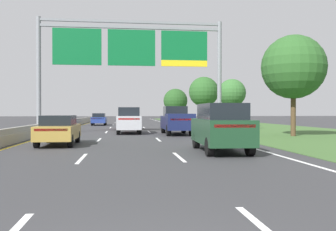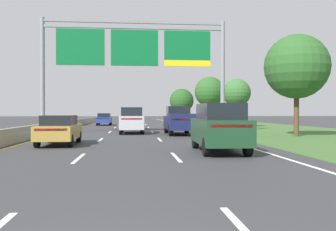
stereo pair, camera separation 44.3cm
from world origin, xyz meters
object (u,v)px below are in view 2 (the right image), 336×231
object	(u,v)px
roadside_tree_far	(210,92)
roadside_tree_distant	(182,101)
roadside_tree_mid	(237,93)
car_darkgreen_right_lane_suv	(219,127)
car_silver_centre_lane_suv	(132,120)
overhead_sign_gantry	(135,53)
pickup_truck_navy	(179,121)
car_red_centre_lane_sedan	(130,121)
car_gold_left_lane_sedan	(59,129)
roadside_tree_near	(297,67)
car_blue_left_lane_sedan	(104,119)

from	to	relation	value
roadside_tree_far	roadside_tree_distant	size ratio (longest dim) A/B	1.15
roadside_tree_mid	roadside_tree_far	xyz separation A→B (m)	(0.61, 17.95, 1.14)
car_darkgreen_right_lane_suv	roadside_tree_mid	xyz separation A→B (m)	(8.04, 25.23, 2.81)
car_silver_centre_lane_suv	roadside_tree_distant	xyz separation A→B (m)	(9.97, 44.51, 2.93)
overhead_sign_gantry	pickup_truck_navy	size ratio (longest dim) A/B	2.79
roadside_tree_distant	overhead_sign_gantry	bearing A→B (deg)	-102.37
roadside_tree_distant	car_red_centre_lane_sedan	bearing A→B (deg)	-105.17
overhead_sign_gantry	pickup_truck_navy	world-z (taller)	overhead_sign_gantry
car_gold_left_lane_sedan	roadside_tree_distant	size ratio (longest dim) A/B	0.68
overhead_sign_gantry	car_gold_left_lane_sedan	size ratio (longest dim) A/B	3.41
roadside_tree_near	car_gold_left_lane_sedan	bearing A→B (deg)	-161.50
car_silver_centre_lane_suv	pickup_truck_navy	bearing A→B (deg)	-113.99
car_silver_centre_lane_suv	roadside_tree_mid	distance (m)	16.53
car_darkgreen_right_lane_suv	car_silver_centre_lane_suv	bearing A→B (deg)	17.03
car_gold_left_lane_sedan	car_darkgreen_right_lane_suv	xyz separation A→B (m)	(7.66, -4.18, 0.28)
roadside_tree_near	roadside_tree_mid	size ratio (longest dim) A/B	1.31
car_gold_left_lane_sedan	car_red_centre_lane_sedan	world-z (taller)	same
car_gold_left_lane_sedan	car_blue_left_lane_sedan	bearing A→B (deg)	-0.85
pickup_truck_navy	roadside_tree_mid	xyz separation A→B (m)	(8.24, 12.74, 2.84)
roadside_tree_far	roadside_tree_distant	bearing A→B (deg)	99.40
car_silver_centre_lane_suv	car_blue_left_lane_sedan	bearing A→B (deg)	11.23
pickup_truck_navy	car_gold_left_lane_sedan	xyz separation A→B (m)	(-7.46, -8.31, -0.26)
pickup_truck_navy	car_silver_centre_lane_suv	world-z (taller)	pickup_truck_navy
car_darkgreen_right_lane_suv	roadside_tree_far	world-z (taller)	roadside_tree_far
car_red_centre_lane_sedan	car_silver_centre_lane_suv	bearing A→B (deg)	-179.61
overhead_sign_gantry	roadside_tree_mid	distance (m)	16.23
roadside_tree_far	overhead_sign_gantry	bearing A→B (deg)	-113.04
car_red_centre_lane_sedan	roadside_tree_near	xyz separation A→B (m)	(11.92, -11.77, 4.15)
car_red_centre_lane_sedan	roadside_tree_mid	world-z (taller)	roadside_tree_mid
car_red_centre_lane_sedan	car_darkgreen_right_lane_suv	world-z (taller)	car_darkgreen_right_lane_suv
pickup_truck_navy	roadside_tree_near	distance (m)	9.46
car_red_centre_lane_sedan	roadside_tree_distant	size ratio (longest dim) A/B	0.68
car_silver_centre_lane_suv	car_red_centre_lane_sedan	world-z (taller)	car_silver_centre_lane_suv
overhead_sign_gantry	car_red_centre_lane_sedan	bearing A→B (deg)	93.70
car_blue_left_lane_sedan	roadside_tree_distant	distance (m)	29.35
overhead_sign_gantry	roadside_tree_near	size ratio (longest dim) A/B	2.07
roadside_tree_far	roadside_tree_distant	distance (m)	15.71
car_red_centre_lane_sedan	roadside_tree_distant	world-z (taller)	roadside_tree_distant
overhead_sign_gantry	car_red_centre_lane_sedan	distance (m)	8.97
pickup_truck_navy	car_darkgreen_right_lane_suv	distance (m)	12.49
pickup_truck_navy	car_blue_left_lane_sedan	world-z (taller)	pickup_truck_navy
car_blue_left_lane_sedan	roadside_tree_far	bearing A→B (deg)	-58.00
car_silver_centre_lane_suv	car_red_centre_lane_sedan	size ratio (longest dim) A/B	1.06
car_gold_left_lane_sedan	roadside_tree_mid	world-z (taller)	roadside_tree_mid
roadside_tree_far	roadside_tree_mid	bearing A→B (deg)	-91.95
overhead_sign_gantry	car_darkgreen_right_lane_suv	distance (m)	15.74
roadside_tree_near	car_darkgreen_right_lane_suv	bearing A→B (deg)	-129.91
overhead_sign_gantry	roadside_tree_distant	xyz separation A→B (m)	(9.73, 44.36, -2.57)
roadside_tree_mid	roadside_tree_far	size ratio (longest dim) A/B	0.74
roadside_tree_distant	car_darkgreen_right_lane_suv	bearing A→B (deg)	-95.93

